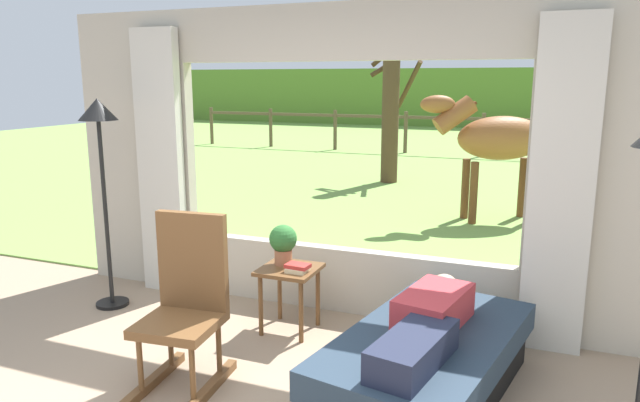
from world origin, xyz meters
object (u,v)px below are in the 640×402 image
recliner_sofa (427,363)px  horse (496,139)px  rocking_chair (186,303)px  side_table (290,279)px  potted_plant (283,242)px  book_stack (298,268)px  floor_lamp_left (100,140)px  reclining_person (428,321)px  pasture_tree (391,108)px

recliner_sofa → horse: bearing=101.9°
rocking_chair → side_table: (0.29, 0.96, -0.12)m
side_table → potted_plant: bearing=143.1°
rocking_chair → side_table: size_ratio=2.15×
book_stack → horse: horse is taller
potted_plant → floor_lamp_left: (-1.60, -0.16, 0.75)m
reclining_person → side_table: (-1.21, 0.62, -0.10)m
potted_plant → floor_lamp_left: bearing=-174.2°
potted_plant → pasture_tree: 6.86m
reclining_person → pasture_tree: pasture_tree is taller
horse → pasture_tree: size_ratio=0.60×
rocking_chair → floor_lamp_left: floor_lamp_left is taller
reclining_person → horse: size_ratio=0.82×
floor_lamp_left → reclining_person: bearing=-10.2°
book_stack → horse: 4.55m
recliner_sofa → pasture_tree: pasture_tree is taller
pasture_tree → book_stack: bearing=-80.9°
reclining_person → book_stack: (-1.11, 0.56, 0.03)m
floor_lamp_left → pasture_tree: bearing=84.5°
rocking_chair → horse: (1.42, 5.29, 0.61)m
recliner_sofa → potted_plant: potted_plant is taller
book_stack → pasture_tree: 7.03m
side_table → pasture_tree: bearing=98.4°
book_stack → pasture_tree: size_ratio=0.06×
horse → potted_plant: bearing=136.4°
side_table → floor_lamp_left: 1.97m
rocking_chair → pasture_tree: pasture_tree is taller
pasture_tree → horse: bearing=-49.5°
book_stack → horse: bearing=76.8°
book_stack → pasture_tree: (-1.11, 6.89, 0.88)m
recliner_sofa → floor_lamp_left: (-2.89, 0.47, 1.24)m
side_table → horse: horse is taller
recliner_sofa → horse: 4.98m
recliner_sofa → book_stack: book_stack is taller
recliner_sofa → rocking_chair: bearing=-154.3°
rocking_chair → book_stack: bearing=61.2°
recliner_sofa → floor_lamp_left: size_ratio=1.02×
recliner_sofa → side_table: bearing=165.6°
rocking_chair → pasture_tree: bearing=89.8°
recliner_sofa → floor_lamp_left: floor_lamp_left is taller
recliner_sofa → horse: horse is taller
recliner_sofa → potted_plant: bearing=164.8°
horse → pasture_tree: (-2.13, 2.50, 0.28)m
book_stack → floor_lamp_left: bearing=-178.8°
reclining_person → side_table: reclining_person is taller
reclining_person → side_table: bearing=163.8°
rocking_chair → pasture_tree: size_ratio=0.38×
recliner_sofa → book_stack: bearing=166.4°
pasture_tree → side_table: bearing=-81.6°
reclining_person → book_stack: reclining_person is taller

